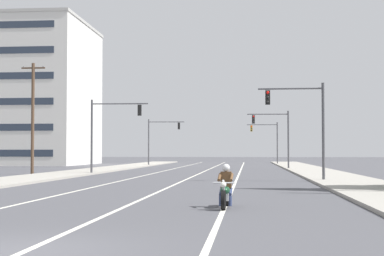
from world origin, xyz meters
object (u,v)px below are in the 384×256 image
object	(u,v)px
traffic_signal_near_right	(305,117)
utility_pole_left_near	(33,116)
motorcycle_with_rider	(226,190)
traffic_signal_far_right	(269,137)
traffic_signal_mid_right	(277,131)
traffic_signal_near_left	(108,125)
apartment_building_far_left_block	(13,94)
traffic_signal_mid_left	(159,135)

from	to	relation	value
traffic_signal_near_right	utility_pole_left_near	distance (m)	23.39
motorcycle_with_rider	traffic_signal_far_right	world-z (taller)	traffic_signal_far_right
motorcycle_with_rider	traffic_signal_mid_right	size ratio (longest dim) A/B	0.35
traffic_signal_near_left	utility_pole_left_near	world-z (taller)	utility_pole_left_near
motorcycle_with_rider	apartment_building_far_left_block	bearing A→B (deg)	117.29
motorcycle_with_rider	utility_pole_left_near	bearing A→B (deg)	121.17
traffic_signal_mid_left	traffic_signal_far_right	size ratio (longest dim) A/B	1.00
traffic_signal_near_right	apartment_building_far_left_block	bearing A→B (deg)	128.97
traffic_signal_mid_right	utility_pole_left_near	distance (m)	26.26
traffic_signal_near_right	traffic_signal_near_left	size ratio (longest dim) A/B	1.00
traffic_signal_near_left	traffic_signal_mid_left	world-z (taller)	same
traffic_signal_near_right	utility_pole_left_near	size ratio (longest dim) A/B	0.68
traffic_signal_mid_right	traffic_signal_far_right	distance (m)	25.12
traffic_signal_far_right	utility_pole_left_near	xyz separation A→B (m)	(-20.64, -41.32, 0.71)
motorcycle_with_rider	traffic_signal_near_left	world-z (taller)	traffic_signal_near_left
utility_pole_left_near	apartment_building_far_left_block	bearing A→B (deg)	114.15
traffic_signal_mid_left	utility_pole_left_near	bearing A→B (deg)	-100.37
traffic_signal_mid_right	traffic_signal_near_left	bearing A→B (deg)	-133.78
traffic_signal_near_right	motorcycle_with_rider	bearing A→B (deg)	-103.24
traffic_signal_mid_right	traffic_signal_mid_left	size ratio (longest dim) A/B	1.00
traffic_signal_near_left	traffic_signal_far_right	xyz separation A→B (m)	(14.55, 40.33, -0.02)
traffic_signal_near_right	traffic_signal_far_right	size ratio (longest dim) A/B	1.00
traffic_signal_far_right	utility_pole_left_near	distance (m)	46.19
motorcycle_with_rider	apartment_building_far_left_block	xyz separation A→B (m)	(-33.46, 64.84, 9.69)
motorcycle_with_rider	traffic_signal_mid_left	world-z (taller)	traffic_signal_mid_left
apartment_building_far_left_block	traffic_signal_mid_left	bearing A→B (deg)	-13.19
motorcycle_with_rider	traffic_signal_mid_left	size ratio (longest dim) A/B	0.35
traffic_signal_near_left	motorcycle_with_rider	bearing A→B (deg)	-69.48
utility_pole_left_near	traffic_signal_near_left	bearing A→B (deg)	9.25
traffic_signal_near_right	traffic_signal_mid_right	size ratio (longest dim) A/B	1.00
traffic_signal_mid_right	utility_pole_left_near	world-z (taller)	utility_pole_left_near
traffic_signal_far_right	apartment_building_far_left_block	size ratio (longest dim) A/B	0.28
traffic_signal_mid_right	apartment_building_far_left_block	distance (m)	42.97
traffic_signal_far_right	apartment_building_far_left_block	xyz separation A→B (m)	(-37.15, -4.49, 6.19)
traffic_signal_near_left	traffic_signal_mid_right	world-z (taller)	same
motorcycle_with_rider	traffic_signal_far_right	distance (m)	69.51
motorcycle_with_rider	traffic_signal_near_right	bearing A→B (deg)	76.76
traffic_signal_near_left	utility_pole_left_near	size ratio (longest dim) A/B	0.68
motorcycle_with_rider	traffic_signal_mid_right	world-z (taller)	traffic_signal_mid_right
traffic_signal_mid_left	traffic_signal_near_right	bearing A→B (deg)	-69.56
traffic_signal_near_right	traffic_signal_mid_right	distance (m)	26.02
traffic_signal_near_right	apartment_building_far_left_block	distance (m)	60.32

